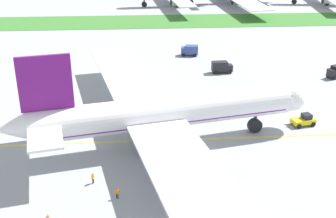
{
  "coord_description": "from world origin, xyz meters",
  "views": [
    {
      "loc": [
        -8.6,
        -63.69,
        35.16
      ],
      "look_at": [
        -3.51,
        8.41,
        3.74
      ],
      "focal_mm": 46.52,
      "sensor_mm": 36.0,
      "label": 1
    }
  ],
  "objects_px": {
    "ground_crew_wingwalker_port": "(93,177)",
    "traffic_cone_near_nose": "(48,215)",
    "ground_crew_marshaller_front": "(117,192)",
    "pushback_tug": "(304,120)",
    "airliner_foreground": "(161,113)",
    "service_truck_baggage_loader": "(190,50)",
    "service_truck_fuel_bowser": "(222,67)"
  },
  "relations": [
    {
      "from": "ground_crew_wingwalker_port",
      "to": "traffic_cone_near_nose",
      "type": "height_order",
      "value": "ground_crew_wingwalker_port"
    },
    {
      "from": "airliner_foreground",
      "to": "traffic_cone_near_nose",
      "type": "distance_m",
      "value": 24.98
    },
    {
      "from": "airliner_foreground",
      "to": "ground_crew_marshaller_front",
      "type": "height_order",
      "value": "airliner_foreground"
    },
    {
      "from": "ground_crew_wingwalker_port",
      "to": "ground_crew_marshaller_front",
      "type": "xyz_separation_m",
      "value": [
        3.65,
        -4.01,
        -0.01
      ]
    },
    {
      "from": "ground_crew_marshaller_front",
      "to": "airliner_foreground",
      "type": "bearing_deg",
      "value": 65.75
    },
    {
      "from": "pushback_tug",
      "to": "service_truck_baggage_loader",
      "type": "relative_size",
      "value": 1.22
    },
    {
      "from": "airliner_foreground",
      "to": "service_truck_fuel_bowser",
      "type": "relative_size",
      "value": 16.29
    },
    {
      "from": "ground_crew_marshaller_front",
      "to": "traffic_cone_near_nose",
      "type": "relative_size",
      "value": 2.81
    },
    {
      "from": "airliner_foreground",
      "to": "ground_crew_wingwalker_port",
      "type": "height_order",
      "value": "airliner_foreground"
    },
    {
      "from": "pushback_tug",
      "to": "traffic_cone_near_nose",
      "type": "distance_m",
      "value": 49.18
    },
    {
      "from": "ground_crew_wingwalker_port",
      "to": "service_truck_baggage_loader",
      "type": "xyz_separation_m",
      "value": [
        21.62,
        63.88,
        0.58
      ]
    },
    {
      "from": "pushback_tug",
      "to": "ground_crew_marshaller_front",
      "type": "bearing_deg",
      "value": -148.12
    },
    {
      "from": "service_truck_baggage_loader",
      "to": "service_truck_fuel_bowser",
      "type": "distance_m",
      "value": 16.87
    },
    {
      "from": "pushback_tug",
      "to": "ground_crew_marshaller_front",
      "type": "relative_size",
      "value": 3.79
    },
    {
      "from": "airliner_foreground",
      "to": "service_truck_fuel_bowser",
      "type": "height_order",
      "value": "airliner_foreground"
    },
    {
      "from": "ground_crew_marshaller_front",
      "to": "traffic_cone_near_nose",
      "type": "height_order",
      "value": "ground_crew_marshaller_front"
    },
    {
      "from": "ground_crew_wingwalker_port",
      "to": "traffic_cone_near_nose",
      "type": "xyz_separation_m",
      "value": [
        -5.14,
        -7.51,
        -0.72
      ]
    },
    {
      "from": "airliner_foreground",
      "to": "pushback_tug",
      "type": "distance_m",
      "value": 28.04
    },
    {
      "from": "ground_crew_marshaller_front",
      "to": "pushback_tug",
      "type": "bearing_deg",
      "value": 31.88
    },
    {
      "from": "ground_crew_marshaller_front",
      "to": "service_truck_baggage_loader",
      "type": "distance_m",
      "value": 70.23
    },
    {
      "from": "service_truck_baggage_loader",
      "to": "ground_crew_wingwalker_port",
      "type": "bearing_deg",
      "value": -108.69
    },
    {
      "from": "ground_crew_wingwalker_port",
      "to": "ground_crew_marshaller_front",
      "type": "height_order",
      "value": "ground_crew_wingwalker_port"
    },
    {
      "from": "pushback_tug",
      "to": "traffic_cone_near_nose",
      "type": "bearing_deg",
      "value": -150.07
    },
    {
      "from": "ground_crew_wingwalker_port",
      "to": "ground_crew_marshaller_front",
      "type": "relative_size",
      "value": 1.01
    },
    {
      "from": "ground_crew_wingwalker_port",
      "to": "service_truck_fuel_bowser",
      "type": "relative_size",
      "value": 0.32
    },
    {
      "from": "airliner_foreground",
      "to": "ground_crew_wingwalker_port",
      "type": "relative_size",
      "value": 51.29
    },
    {
      "from": "service_truck_fuel_bowser",
      "to": "airliner_foreground",
      "type": "bearing_deg",
      "value": -115.0
    },
    {
      "from": "pushback_tug",
      "to": "ground_crew_wingwalker_port",
      "type": "relative_size",
      "value": 3.74
    },
    {
      "from": "ground_crew_wingwalker_port",
      "to": "airliner_foreground",
      "type": "bearing_deg",
      "value": 46.78
    },
    {
      "from": "traffic_cone_near_nose",
      "to": "service_truck_fuel_bowser",
      "type": "relative_size",
      "value": 0.11
    },
    {
      "from": "airliner_foreground",
      "to": "traffic_cone_near_nose",
      "type": "bearing_deg",
      "value": -129.94
    },
    {
      "from": "airliner_foreground",
      "to": "ground_crew_marshaller_front",
      "type": "distance_m",
      "value": 17.34
    }
  ]
}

